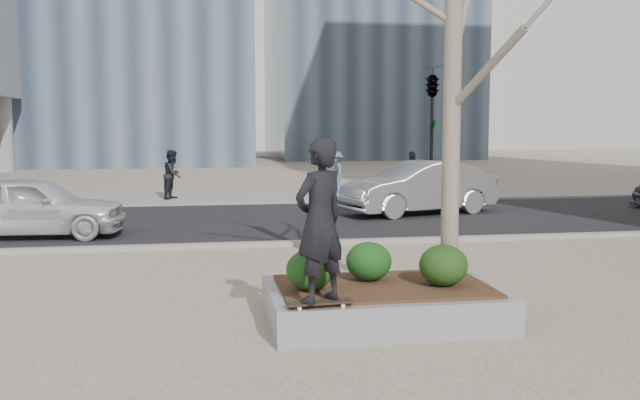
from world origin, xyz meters
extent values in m
plane|color=tan|center=(0.00, 0.00, 0.00)|extent=(120.00, 120.00, 0.00)
cube|color=black|center=(0.00, 10.00, 0.01)|extent=(60.00, 8.00, 0.02)
cube|color=gray|center=(0.00, 17.00, 0.01)|extent=(60.00, 6.00, 0.02)
cube|color=gray|center=(1.00, 0.00, 0.23)|extent=(3.00, 2.00, 0.45)
cube|color=#382314|center=(1.00, 0.00, 0.47)|extent=(2.70, 1.70, 0.04)
ellipsoid|color=black|center=(0.01, -0.15, 0.75)|extent=(0.61, 0.61, 0.52)
ellipsoid|color=#133912|center=(0.87, 0.28, 0.75)|extent=(0.61, 0.61, 0.52)
ellipsoid|color=#1A3711|center=(1.75, -0.19, 0.76)|extent=(0.63, 0.63, 0.54)
imported|color=black|center=(0.01, -0.88, 1.47)|extent=(0.83, 0.76, 1.90)
imported|color=silver|center=(-5.11, 8.07, 0.72)|extent=(4.23, 1.98, 1.40)
imported|color=gray|center=(4.83, 10.66, 0.77)|extent=(4.83, 2.88, 1.50)
imported|color=black|center=(-2.26, 16.02, 0.86)|extent=(0.90, 1.00, 1.68)
imported|color=#436079|center=(3.71, 17.37, 0.80)|extent=(0.59, 1.01, 1.55)
imported|color=black|center=(5.93, 14.87, 0.84)|extent=(0.98, 0.47, 1.63)
camera|label=1|loc=(-1.33, -8.85, 2.57)|focal=40.00mm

